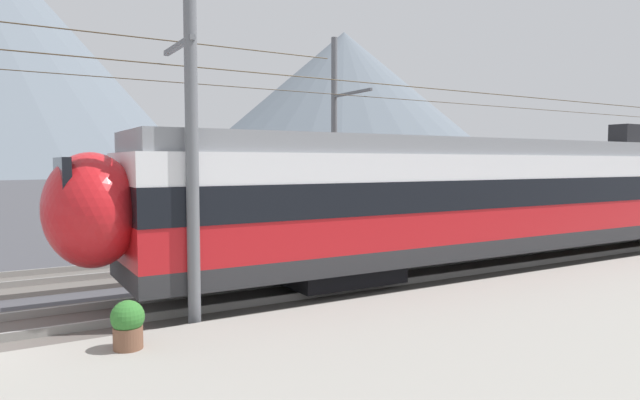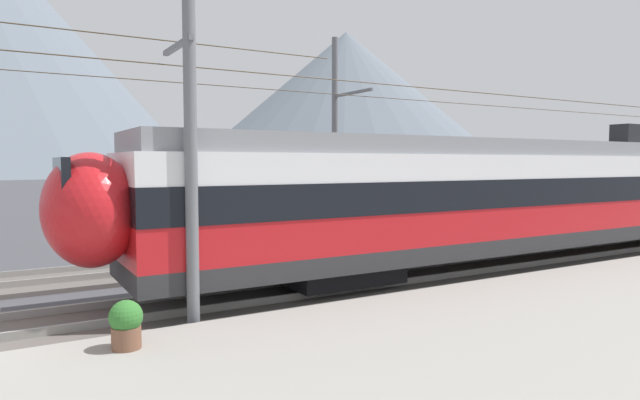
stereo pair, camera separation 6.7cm
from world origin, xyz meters
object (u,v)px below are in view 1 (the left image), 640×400
at_px(train_near_platform, 539,193).
at_px(train_far_track, 589,183).
at_px(catenary_mast_mid, 190,127).
at_px(catenary_mast_far_side, 337,137).
at_px(potted_plant_platform_edge, 128,323).

xyz_separation_m(train_near_platform, train_far_track, (9.69, 4.67, -0.01)).
bearing_deg(catenary_mast_mid, train_near_platform, 6.69).
bearing_deg(train_far_track, catenary_mast_far_side, 170.64).
bearing_deg(train_near_platform, train_far_track, 25.73).
relative_size(train_near_platform, potted_plant_platform_edge, 36.46).
height_order(train_near_platform, train_far_track, same).
bearing_deg(catenary_mast_far_side, train_far_track, -9.36).
xyz_separation_m(train_near_platform, potted_plant_platform_edge, (-13.13, -2.64, -1.53)).
xyz_separation_m(catenary_mast_mid, catenary_mast_far_side, (8.40, 8.18, 0.34)).
distance_m(catenary_mast_far_side, potted_plant_platform_edge, 14.09).
relative_size(catenary_mast_mid, potted_plant_platform_edge, 59.27).
bearing_deg(train_near_platform, catenary_mast_mid, -173.31).
height_order(train_near_platform, potted_plant_platform_edge, train_near_platform).
xyz_separation_m(train_far_track, catenary_mast_far_side, (-12.98, 2.14, 1.97)).
height_order(train_far_track, potted_plant_platform_edge, train_far_track).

